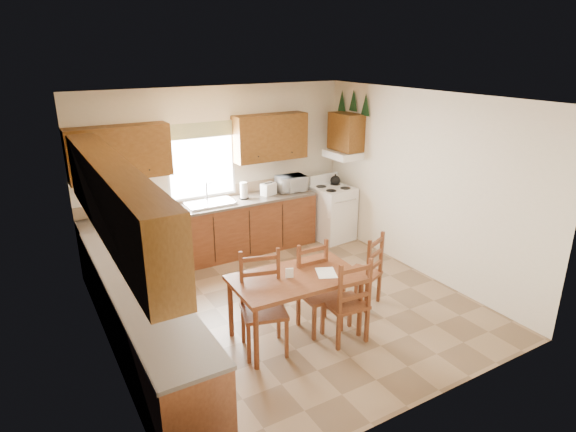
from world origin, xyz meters
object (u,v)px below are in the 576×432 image
dining_table (295,306)px  chair_near_left (345,298)px  stove (332,214)px  microwave (291,183)px  chair_near_right (362,269)px  chair_far_left (320,289)px  chair_far_right (264,305)px

dining_table → chair_near_left: bearing=-33.3°
stove → microwave: (-0.70, 0.26, 0.59)m
stove → chair_near_right: (-1.02, -2.11, 0.04)m
chair_near_left → chair_near_right: bearing=-136.8°
chair_far_left → chair_far_right: bearing=-174.5°
dining_table → chair_near_right: (1.16, 0.21, 0.11)m
microwave → chair_near_left: bearing=-106.6°
dining_table → chair_far_left: 0.36m
chair_near_right → stove: bearing=-139.1°
chair_far_left → chair_far_right: size_ratio=0.93×
microwave → chair_far_right: size_ratio=0.39×
stove → chair_near_left: (-1.71, -2.65, 0.06)m
microwave → dining_table: bearing=-117.3°
dining_table → chair_far_right: bearing=-169.1°
dining_table → chair_far_right: (-0.45, -0.07, 0.18)m
dining_table → chair_far_right: chair_far_right is taller
chair_far_right → microwave: bearing=70.5°
chair_far_left → chair_far_right: 0.79m
chair_near_left → chair_far_right: (-0.92, 0.27, 0.04)m
stove → chair_near_left: bearing=-128.0°
stove → microwave: size_ratio=2.07×
dining_table → chair_far_left: (0.34, -0.01, 0.14)m
stove → chair_near_left: 3.15m
chair_near_left → chair_far_right: 0.96m
chair_far_left → chair_far_right: chair_far_right is taller
stove → microwave: microwave is taller
microwave → chair_far_left: microwave is taller
microwave → chair_far_right: (-1.93, -2.65, -0.48)m
chair_far_left → microwave: bearing=67.5°
dining_table → chair_near_left: size_ratio=1.39×
chair_near_right → chair_far_left: (-0.82, -0.22, 0.03)m
chair_near_left → chair_far_right: chair_far_right is taller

